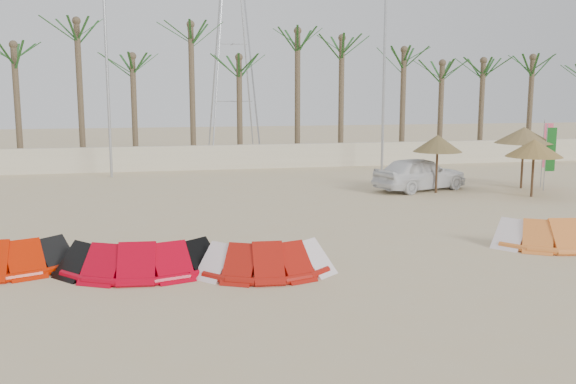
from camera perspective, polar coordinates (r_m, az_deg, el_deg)
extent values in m
plane|color=tan|center=(13.65, 5.13, -9.41)|extent=(120.00, 120.00, 0.00)
cube|color=beige|center=(34.77, -5.30, 3.11)|extent=(60.00, 0.30, 1.30)
cylinder|color=brown|center=(35.89, -12.05, 7.30)|extent=(0.32, 0.32, 6.50)
ellipsoid|color=#194719|center=(35.93, -12.23, 12.49)|extent=(4.00, 4.00, 2.40)
cylinder|color=brown|center=(37.19, 3.68, 7.55)|extent=(0.32, 0.32, 6.50)
ellipsoid|color=#194719|center=(37.24, 3.73, 12.55)|extent=(4.00, 4.00, 2.40)
cylinder|color=brown|center=(40.97, 17.42, 7.30)|extent=(0.32, 0.32, 6.50)
ellipsoid|color=#194719|center=(41.01, 17.64, 11.84)|extent=(4.00, 4.00, 2.40)
cylinder|color=#A5A8AD|center=(32.47, -15.81, 10.94)|extent=(0.14, 0.14, 11.00)
cylinder|color=#A5A8AD|center=(34.46, 8.55, 11.07)|extent=(0.14, 0.14, 11.00)
cube|color=black|center=(16.60, -19.49, -5.62)|extent=(0.61, 1.10, 0.40)
cylinder|color=#B30014|center=(15.60, -13.03, -6.83)|extent=(3.44, 0.48, 0.20)
cube|color=black|center=(15.78, -18.69, -6.34)|extent=(0.69, 1.15, 0.40)
cube|color=black|center=(15.68, -7.35, -6.01)|extent=(0.69, 1.15, 0.40)
cylinder|color=#A2130A|center=(15.11, -1.93, -7.12)|extent=(2.83, 0.37, 0.20)
cube|color=silver|center=(15.01, -6.81, -6.70)|extent=(0.66, 1.13, 0.40)
cube|color=silver|center=(15.41, 2.68, -6.21)|extent=(0.66, 1.13, 0.40)
cylinder|color=orange|center=(19.22, 22.79, -4.28)|extent=(3.13, 0.70, 0.20)
cube|color=white|center=(18.52, 19.02, -4.07)|extent=(0.77, 1.18, 0.40)
cube|color=silver|center=(19.22, 23.56, -3.87)|extent=(0.71, 1.16, 0.40)
cylinder|color=#4C331E|center=(27.42, 13.09, 2.33)|extent=(0.10, 0.10, 2.32)
cone|color=olive|center=(27.33, 13.16, 4.23)|extent=(2.03, 2.03, 0.70)
cylinder|color=#4C331E|center=(27.55, 20.94, 1.89)|extent=(0.10, 0.10, 2.22)
cone|color=olive|center=(27.46, 21.04, 3.67)|extent=(2.25, 2.25, 0.70)
cylinder|color=#4C331E|center=(29.72, 20.13, 2.77)|extent=(0.10, 0.10, 2.58)
cone|color=olive|center=(29.63, 20.24, 4.77)|extent=(2.49, 2.49, 0.70)
cylinder|color=#A5A8AD|center=(30.32, 21.69, 3.19)|extent=(0.04, 0.04, 2.98)
cube|color=#E24A6A|center=(30.41, 22.08, 3.86)|extent=(0.42, 0.04, 1.94)
cylinder|color=#A5A8AD|center=(29.32, 21.91, 2.86)|extent=(0.04, 0.04, 2.85)
cube|color=#135A19|center=(29.41, 22.31, 3.52)|extent=(0.42, 0.08, 1.85)
imported|color=white|center=(28.01, 11.64, 1.62)|extent=(4.56, 3.00, 1.44)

